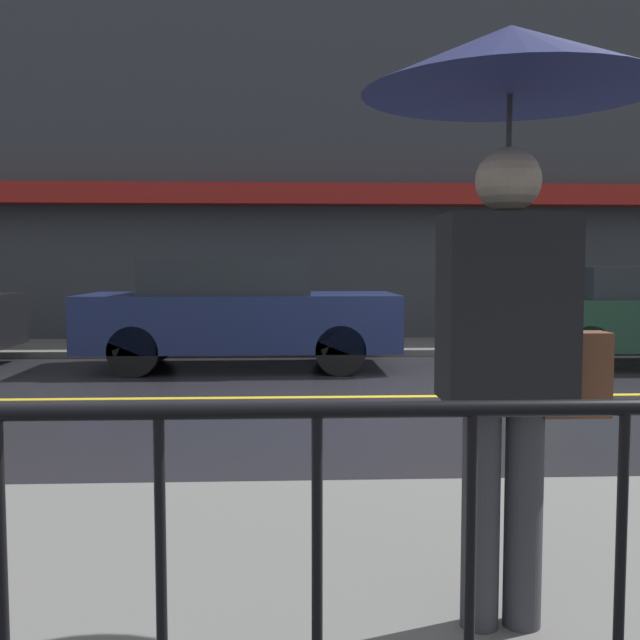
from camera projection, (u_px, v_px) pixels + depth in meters
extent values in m
plane|color=black|center=(464.00, 396.00, 7.99)|extent=(80.00, 80.00, 0.00)
cube|color=#60605E|center=(401.00, 346.00, 12.35)|extent=(28.00, 1.99, 0.10)
cube|color=gold|center=(464.00, 396.00, 7.99)|extent=(25.20, 0.12, 0.01)
cube|color=#383D42|center=(392.00, 164.00, 13.26)|extent=(28.00, 0.30, 6.36)
cube|color=maroon|center=(396.00, 195.00, 12.88)|extent=(16.80, 0.55, 0.35)
cylinder|color=black|center=(317.00, 638.00, 1.62)|extent=(0.02, 0.02, 1.00)
cylinder|color=black|center=(469.00, 634.00, 1.64)|extent=(0.02, 0.02, 1.00)
cylinder|color=black|center=(618.00, 631.00, 1.65)|extent=(0.02, 0.02, 1.00)
cylinder|color=#333338|center=(481.00, 514.00, 2.68)|extent=(0.14, 0.14, 0.83)
cylinder|color=#333338|center=(523.00, 513.00, 2.68)|extent=(0.14, 0.14, 0.83)
cube|color=black|center=(506.00, 307.00, 2.62)|extent=(0.45, 0.27, 0.66)
sphere|color=gray|center=(508.00, 180.00, 2.59)|extent=(0.23, 0.23, 0.23)
cylinder|color=#262628|center=(508.00, 202.00, 2.60)|extent=(0.02, 0.02, 0.74)
cone|color=#191E4C|center=(511.00, 60.00, 2.56)|extent=(1.03, 1.03, 0.23)
cube|color=brown|center=(573.00, 374.00, 2.65)|extent=(0.24, 0.12, 0.30)
cube|color=#19234C|center=(241.00, 321.00, 10.13)|extent=(4.18, 1.73, 0.74)
cube|color=#1E2328|center=(228.00, 277.00, 10.08)|extent=(2.17, 1.59, 0.46)
cylinder|color=black|center=(333.00, 338.00, 10.97)|extent=(0.64, 0.22, 0.64)
cylinder|color=black|center=(340.00, 350.00, 9.47)|extent=(0.64, 0.22, 0.64)
cylinder|color=black|center=(155.00, 339.00, 10.85)|extent=(0.64, 0.22, 0.64)
cylinder|color=black|center=(134.00, 351.00, 9.35)|extent=(0.64, 0.22, 0.64)
cylinder|color=black|center=(547.00, 338.00, 11.11)|extent=(0.63, 0.22, 0.63)
cylinder|color=black|center=(587.00, 349.00, 9.62)|extent=(0.63, 0.22, 0.63)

